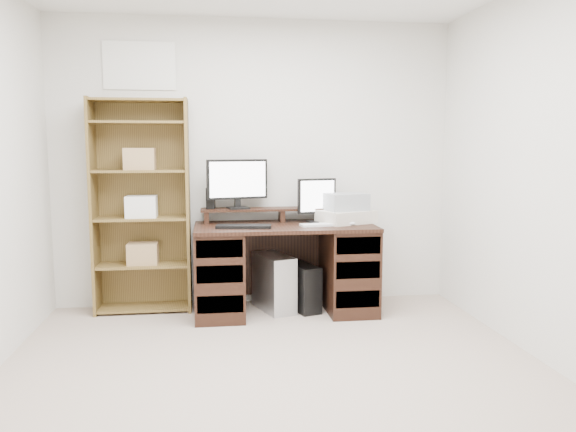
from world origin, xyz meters
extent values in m
cube|color=#B7A392|center=(0.00, 0.00, -0.01)|extent=(3.50, 4.00, 0.02)
cube|color=silver|center=(0.00, 2.01, 1.25)|extent=(3.50, 0.02, 2.50)
cube|color=silver|center=(0.00, -2.01, 1.25)|extent=(3.50, 0.02, 2.50)
cube|color=white|center=(-0.97, 1.99, 2.08)|extent=(0.60, 0.01, 0.40)
cube|color=black|center=(0.22, 1.63, 0.73)|extent=(1.50, 0.70, 0.03)
cube|color=black|center=(-0.33, 1.63, 0.36)|extent=(0.40, 0.66, 0.72)
cube|color=black|center=(0.77, 1.63, 0.36)|extent=(0.40, 0.66, 0.72)
cube|color=black|center=(0.22, 1.96, 0.40)|extent=(1.48, 0.02, 0.65)
cube|color=black|center=(-0.33, 1.30, 0.18)|extent=(0.36, 0.01, 0.14)
cube|color=black|center=(-0.33, 1.30, 0.42)|extent=(0.36, 0.01, 0.14)
cube|color=black|center=(-0.33, 1.30, 0.62)|extent=(0.36, 0.01, 0.14)
cube|color=black|center=(0.77, 1.30, 0.18)|extent=(0.36, 0.01, 0.14)
cube|color=black|center=(0.77, 1.30, 0.42)|extent=(0.36, 0.01, 0.14)
cube|color=black|center=(0.77, 1.30, 0.62)|extent=(0.36, 0.01, 0.14)
cube|color=black|center=(-0.43, 1.85, 0.80)|extent=(0.04, 0.20, 0.10)
cube|color=black|center=(0.22, 1.85, 0.80)|extent=(0.04, 0.20, 0.10)
cube|color=black|center=(0.87, 1.85, 0.80)|extent=(0.04, 0.20, 0.10)
cube|color=black|center=(0.22, 1.85, 0.86)|extent=(1.40, 0.22, 0.02)
cube|color=black|center=(-0.16, 1.82, 0.88)|extent=(0.20, 0.18, 0.02)
cube|color=black|center=(-0.16, 1.84, 0.93)|extent=(0.05, 0.04, 0.10)
cube|color=black|center=(-0.16, 1.84, 1.12)|extent=(0.52, 0.17, 0.34)
cube|color=white|center=(-0.16, 1.82, 1.12)|extent=(0.48, 0.13, 0.30)
cube|color=black|center=(0.52, 1.75, 0.76)|extent=(0.19, 0.16, 0.01)
cube|color=black|center=(0.51, 1.76, 0.81)|extent=(0.05, 0.04, 0.09)
cube|color=black|center=(0.51, 1.76, 0.98)|extent=(0.34, 0.11, 0.30)
cube|color=white|center=(0.52, 1.75, 0.98)|extent=(0.30, 0.07, 0.26)
cube|color=black|center=(-0.39, 1.86, 0.96)|extent=(0.08, 0.08, 0.18)
cube|color=black|center=(-0.13, 1.50, 0.76)|extent=(0.46, 0.20, 0.02)
cube|color=silver|center=(0.53, 1.54, 0.76)|extent=(0.40, 0.17, 0.02)
ellipsoid|color=silver|center=(0.76, 1.53, 0.77)|extent=(0.09, 0.08, 0.03)
cube|color=beige|center=(0.76, 1.69, 0.80)|extent=(0.53, 0.47, 0.11)
cube|color=gray|center=(0.76, 1.69, 0.93)|extent=(0.38, 0.31, 0.14)
cube|color=#ADB0B4|center=(0.13, 1.71, 0.24)|extent=(0.36, 0.52, 0.48)
cube|color=black|center=(0.38, 1.67, 0.20)|extent=(0.28, 0.43, 0.40)
cube|color=#19FF33|center=(0.44, 1.49, 0.28)|extent=(0.01, 0.01, 0.01)
cube|color=brown|center=(-1.36, 1.83, 0.90)|extent=(0.02, 0.30, 1.80)
cube|color=brown|center=(-0.58, 1.83, 0.90)|extent=(0.02, 0.30, 1.80)
cube|color=brown|center=(-0.97, 1.97, 0.90)|extent=(0.80, 0.01, 1.80)
cube|color=brown|center=(-0.97, 1.83, 0.03)|extent=(0.75, 0.28, 0.02)
cube|color=brown|center=(-0.97, 1.83, 0.40)|extent=(0.75, 0.28, 0.02)
cube|color=brown|center=(-0.97, 1.83, 0.80)|extent=(0.75, 0.28, 0.02)
cube|color=brown|center=(-0.97, 1.83, 1.20)|extent=(0.75, 0.28, 0.02)
cube|color=brown|center=(-0.97, 1.83, 1.60)|extent=(0.75, 0.28, 0.02)
cube|color=brown|center=(-0.97, 1.83, 1.78)|extent=(0.75, 0.28, 0.02)
cube|color=#A07F54|center=(-0.97, 1.83, 0.50)|extent=(0.25, 0.20, 0.18)
cube|color=white|center=(-0.97, 1.83, 0.90)|extent=(0.25, 0.20, 0.18)
cube|color=#A07F54|center=(-0.97, 1.83, 1.30)|extent=(0.25, 0.20, 0.18)
camera|label=1|loc=(-0.37, -2.98, 1.41)|focal=35.00mm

